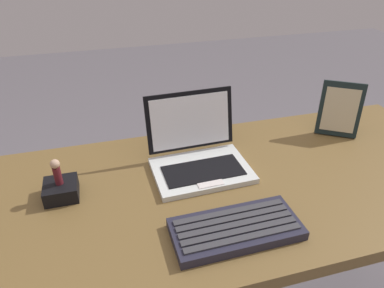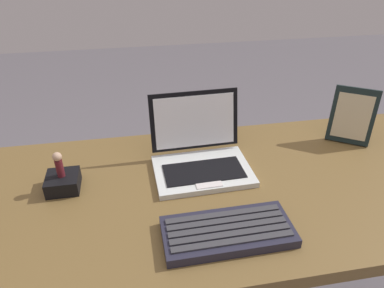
# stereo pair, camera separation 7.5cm
# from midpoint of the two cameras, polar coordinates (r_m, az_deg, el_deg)

# --- Properties ---
(desk) EXTENTS (1.58, 0.64, 0.76)m
(desk) POSITION_cam_midpoint_polar(r_m,az_deg,el_deg) (1.05, 6.23, -11.14)
(desk) COLOR brown
(desk) RESTS_ON ground
(laptop_front) EXTENTS (0.28, 0.24, 0.20)m
(laptop_front) POSITION_cam_midpoint_polar(r_m,az_deg,el_deg) (1.03, 3.42, -1.93)
(laptop_front) COLOR silver
(laptop_front) RESTS_ON desk
(external_keyboard) EXTENTS (0.30, 0.14, 0.03)m
(external_keyboard) POSITION_cam_midpoint_polar(r_m,az_deg,el_deg) (0.84, 8.41, -13.85)
(external_keyboard) COLOR #242334
(external_keyboard) RESTS_ON desk
(photo_frame) EXTENTS (0.14, 0.11, 0.18)m
(photo_frame) POSITION_cam_midpoint_polar(r_m,az_deg,el_deg) (1.26, 26.01, 4.01)
(photo_frame) COLOR black
(photo_frame) RESTS_ON desk
(figurine_stand) EXTENTS (0.09, 0.09, 0.04)m
(figurine_stand) POSITION_cam_midpoint_polar(r_m,az_deg,el_deg) (1.01, -18.08, -5.94)
(figurine_stand) COLOR black
(figurine_stand) RESTS_ON desk
(figurine) EXTENTS (0.02, 0.02, 0.07)m
(figurine) POSITION_cam_midpoint_polar(r_m,az_deg,el_deg) (0.97, -18.67, -3.06)
(figurine) COLOR #581820
(figurine) RESTS_ON figurine_stand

